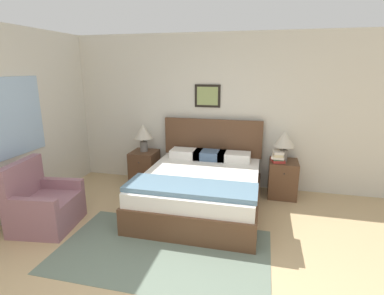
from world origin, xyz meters
TOP-DOWN VIEW (x-y plane):
  - wall_back at (-0.00, 3.29)m, footprint 7.46×0.09m
  - wall_left at (-2.56, 1.61)m, footprint 0.08×5.66m
  - area_rug_main at (-0.24, 1.06)m, footprint 2.41×1.43m
  - bed at (-0.05, 2.25)m, footprint 1.69×1.98m
  - armchair at (-1.94, 1.23)m, footprint 0.80×0.85m
  - nightstand_near_window at (-1.24, 2.98)m, footprint 0.45×0.49m
  - nightstand_by_door at (1.15, 2.98)m, footprint 0.45×0.49m
  - table_lamp_near_window at (-1.25, 2.99)m, footprint 0.32×0.32m
  - table_lamp_by_door at (1.13, 2.99)m, footprint 0.32×0.32m
  - book_thick_bottom at (1.05, 2.93)m, footprint 0.23×0.27m
  - book_hardcover_middle at (1.05, 2.93)m, footprint 0.18×0.24m
  - book_novel_upper at (1.05, 2.93)m, footprint 0.22×0.29m
  - book_slim_near_top at (1.05, 2.93)m, footprint 0.15×0.26m
  - book_paperback_top at (1.05, 2.93)m, footprint 0.17×0.27m

SIDE VIEW (x-z plane):
  - area_rug_main at x=-0.24m, z-range 0.00..0.01m
  - armchair at x=-1.94m, z-range -0.15..0.73m
  - nightstand_near_window at x=-1.24m, z-range 0.00..0.60m
  - nightstand_by_door at x=1.15m, z-range 0.00..0.60m
  - bed at x=-0.05m, z-range -0.28..0.91m
  - book_thick_bottom at x=1.05m, z-range 0.60..0.64m
  - book_hardcover_middle at x=1.05m, z-range 0.64..0.66m
  - book_novel_upper at x=1.05m, z-range 0.66..0.69m
  - book_slim_near_top at x=1.05m, z-range 0.69..0.74m
  - book_paperback_top at x=1.05m, z-range 0.74..0.77m
  - table_lamp_near_window at x=-1.25m, z-range 0.69..1.17m
  - table_lamp_by_door at x=1.13m, z-range 0.69..1.17m
  - wall_back at x=0.00m, z-range 0.00..2.60m
  - wall_left at x=-2.56m, z-range 0.00..2.60m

